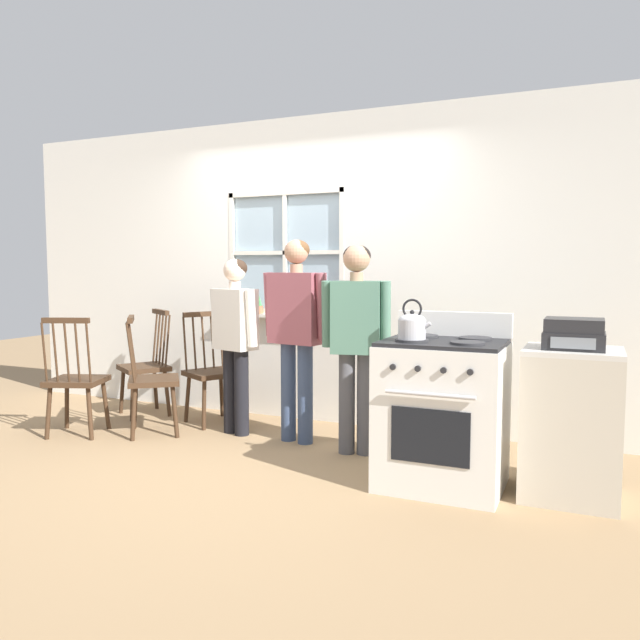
% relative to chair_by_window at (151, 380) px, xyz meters
% --- Properties ---
extents(ground_plane, '(16.00, 16.00, 0.00)m').
position_rel_chair_by_window_xyz_m(ground_plane, '(1.04, -0.41, -0.45)').
color(ground_plane, '#937551').
extents(wall_back, '(6.40, 0.16, 2.70)m').
position_rel_chair_by_window_xyz_m(wall_back, '(1.06, 0.99, 0.89)').
color(wall_back, silver).
rests_on(wall_back, ground_plane).
extents(chair_by_window, '(0.57, 0.58, 0.98)m').
position_rel_chair_by_window_xyz_m(chair_by_window, '(0.00, 0.00, 0.00)').
color(chair_by_window, '#3D2819').
rests_on(chair_by_window, ground_plane).
extents(chair_near_wall, '(0.53, 0.52, 0.98)m').
position_rel_chair_by_window_xyz_m(chair_near_wall, '(-0.54, -0.28, 0.00)').
color(chair_near_wall, '#3D2819').
rests_on(chair_near_wall, ground_plane).
extents(chair_center_cluster, '(0.57, 0.57, 0.98)m').
position_rel_chair_by_window_xyz_m(chair_center_cluster, '(-0.48, 0.53, 0.00)').
color(chair_center_cluster, '#3D2819').
rests_on(chair_center_cluster, ground_plane).
extents(chair_near_stove, '(0.55, 0.56, 0.98)m').
position_rel_chair_by_window_xyz_m(chair_near_stove, '(0.24, 0.52, 0.00)').
color(chair_near_stove, '#3D2819').
rests_on(chair_near_stove, ground_plane).
extents(person_elderly_left, '(0.51, 0.30, 1.44)m').
position_rel_chair_by_window_xyz_m(person_elderly_left, '(0.64, 0.28, 0.41)').
color(person_elderly_left, black).
rests_on(person_elderly_left, ground_plane).
extents(person_teen_center, '(0.59, 0.28, 1.59)m').
position_rel_chair_by_window_xyz_m(person_teen_center, '(1.21, 0.27, 0.51)').
color(person_teen_center, '#384766').
rests_on(person_teen_center, ground_plane).
extents(person_adult_right, '(0.52, 0.28, 1.54)m').
position_rel_chair_by_window_xyz_m(person_adult_right, '(1.74, 0.16, 0.48)').
color(person_adult_right, '#4C4C51').
rests_on(person_adult_right, ground_plane).
extents(stove, '(0.75, 0.68, 1.08)m').
position_rel_chair_by_window_xyz_m(stove, '(2.48, -0.25, 0.03)').
color(stove, white).
rests_on(stove, ground_plane).
extents(kettle, '(0.21, 0.17, 0.25)m').
position_rel_chair_by_window_xyz_m(kettle, '(2.31, -0.38, 0.58)').
color(kettle, '#B7B7BC').
rests_on(kettle, stove).
extents(potted_plant, '(0.11, 0.11, 0.22)m').
position_rel_chair_by_window_xyz_m(potted_plant, '(0.50, 0.90, 0.57)').
color(potted_plant, '#935B3D').
rests_on(potted_plant, wall_back).
extents(side_counter, '(0.55, 0.50, 0.90)m').
position_rel_chair_by_window_xyz_m(side_counter, '(3.22, -0.15, 0.00)').
color(side_counter, beige).
rests_on(side_counter, ground_plane).
extents(stereo, '(0.34, 0.29, 0.18)m').
position_rel_chair_by_window_xyz_m(stereo, '(3.22, -0.17, 0.54)').
color(stereo, '#232326').
rests_on(stereo, side_counter).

